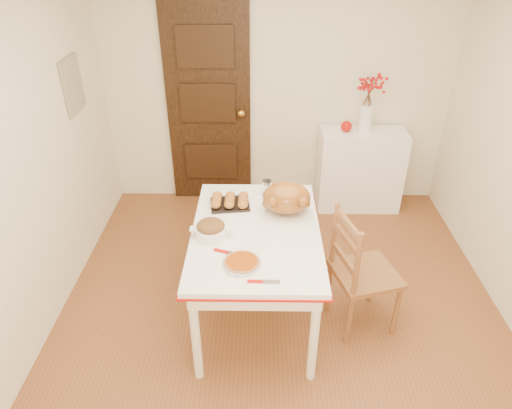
{
  "coord_description": "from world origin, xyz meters",
  "views": [
    {
      "loc": [
        -0.16,
        -2.55,
        2.64
      ],
      "look_at": [
        -0.19,
        0.16,
        0.98
      ],
      "focal_mm": 32.21,
      "sensor_mm": 36.0,
      "label": 1
    }
  ],
  "objects_px": {
    "chair_oak": "(366,271)",
    "sideboard": "(360,170)",
    "pumpkin_pie": "(242,262)",
    "kitchen_table": "(256,274)",
    "turkey_platter": "(287,199)"
  },
  "relations": [
    {
      "from": "chair_oak",
      "to": "pumpkin_pie",
      "type": "bearing_deg",
      "value": 94.91
    },
    {
      "from": "chair_oak",
      "to": "turkey_platter",
      "type": "bearing_deg",
      "value": 49.39
    },
    {
      "from": "turkey_platter",
      "to": "pumpkin_pie",
      "type": "xyz_separation_m",
      "value": [
        -0.3,
        -0.6,
        -0.1
      ]
    },
    {
      "from": "sideboard",
      "to": "chair_oak",
      "type": "bearing_deg",
      "value": -99.03
    },
    {
      "from": "chair_oak",
      "to": "sideboard",
      "type": "bearing_deg",
      "value": -24.69
    },
    {
      "from": "chair_oak",
      "to": "pumpkin_pie",
      "type": "height_order",
      "value": "chair_oak"
    },
    {
      "from": "turkey_platter",
      "to": "pumpkin_pie",
      "type": "height_order",
      "value": "turkey_platter"
    },
    {
      "from": "sideboard",
      "to": "turkey_platter",
      "type": "bearing_deg",
      "value": -120.25
    },
    {
      "from": "pumpkin_pie",
      "to": "turkey_platter",
      "type": "bearing_deg",
      "value": 63.16
    },
    {
      "from": "kitchen_table",
      "to": "pumpkin_pie",
      "type": "bearing_deg",
      "value": -102.0
    },
    {
      "from": "sideboard",
      "to": "turkey_platter",
      "type": "height_order",
      "value": "turkey_platter"
    },
    {
      "from": "kitchen_table",
      "to": "pumpkin_pie",
      "type": "distance_m",
      "value": 0.59
    },
    {
      "from": "kitchen_table",
      "to": "chair_oak",
      "type": "relative_size",
      "value": 1.36
    },
    {
      "from": "pumpkin_pie",
      "to": "kitchen_table",
      "type": "bearing_deg",
      "value": 78.0
    },
    {
      "from": "turkey_platter",
      "to": "kitchen_table",
      "type": "bearing_deg",
      "value": -151.6
    }
  ]
}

